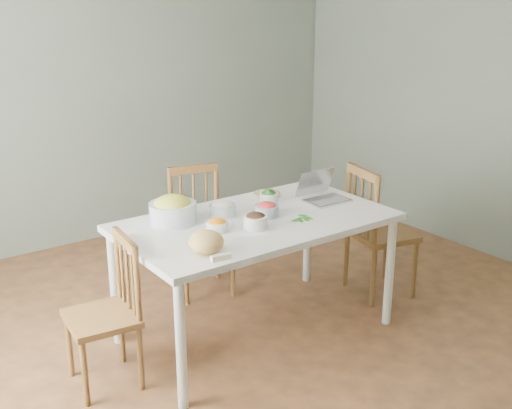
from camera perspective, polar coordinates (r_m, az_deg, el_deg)
floor at (r=4.40m, az=1.30°, el=-12.07°), size 5.00×5.00×0.00m
wall_back at (r=6.04m, az=-13.27°, el=9.52°), size 5.00×0.00×2.70m
wall_right at (r=5.74m, az=21.94°, el=8.24°), size 0.00×5.00×2.70m
dining_table at (r=4.31m, az=0.00°, el=-6.53°), size 1.78×1.00×0.83m
chair_far at (r=4.89m, az=-4.88°, el=-2.54°), size 0.52×0.50×0.98m
chair_left at (r=3.86m, az=-13.72°, el=-9.57°), size 0.43×0.44×0.91m
chair_right at (r=4.95m, az=11.21°, el=-2.32°), size 0.52×0.54×1.02m
bread_boule at (r=3.61m, az=-4.48°, el=-3.37°), size 0.22×0.22×0.13m
butter_stick at (r=3.53m, az=-3.17°, el=-4.74°), size 0.12×0.05×0.03m
bowl_squash at (r=4.10m, az=-7.48°, el=-0.43°), size 0.37×0.37×0.18m
bowl_carrot at (r=3.94m, az=-3.49°, el=-1.84°), size 0.15×0.15×0.08m
bowl_onion at (r=4.22m, az=-3.03°, el=-0.33°), size 0.22×0.22×0.10m
bowl_mushroom at (r=3.98m, az=-0.04°, el=-1.44°), size 0.20×0.20×0.10m
bowl_redpep at (r=4.19m, az=0.97°, el=-0.43°), size 0.19×0.19×0.09m
bowl_broccoli at (r=4.49m, az=1.16°, el=0.80°), size 0.17×0.17×0.08m
flatbread at (r=4.64m, az=0.99°, el=0.95°), size 0.23×0.23×0.02m
basil_bunch at (r=4.16m, az=4.02°, el=-1.19°), size 0.18×0.18×0.02m
laptop at (r=4.50m, az=6.46°, el=1.51°), size 0.31×0.29×0.20m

